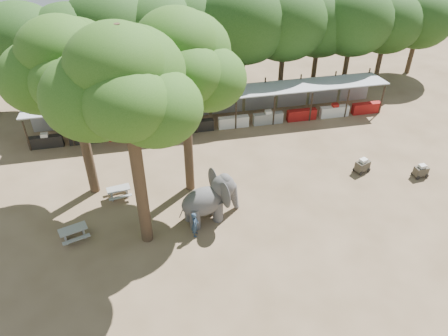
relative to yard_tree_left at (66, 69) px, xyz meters
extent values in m
plane|color=brown|center=(9.13, -7.19, -8.20)|extent=(100.00, 100.00, 0.00)
cube|color=#94979B|center=(9.13, 6.81, -5.70)|extent=(28.00, 2.99, 0.39)
cylinder|color=#2D2319|center=(-3.47, 5.46, -7.00)|extent=(0.12, 0.12, 2.40)
cylinder|color=#2D2319|center=(-3.47, 8.16, -6.80)|extent=(0.12, 0.12, 2.80)
cube|color=black|center=(-3.47, 5.71, -7.75)|extent=(2.38, 0.50, 0.90)
cube|color=gray|center=(-3.47, 8.11, -7.20)|extent=(2.52, 0.12, 2.00)
cylinder|color=#2D2319|center=(-0.67, 5.46, -7.00)|extent=(0.12, 0.12, 2.40)
cylinder|color=#2D2319|center=(-0.67, 8.16, -6.80)|extent=(0.12, 0.12, 2.80)
cube|color=black|center=(-0.67, 5.71, -7.75)|extent=(2.38, 0.50, 0.90)
cube|color=gray|center=(-0.67, 8.11, -7.20)|extent=(2.52, 0.12, 2.00)
cylinder|color=#2D2319|center=(2.13, 5.46, -7.00)|extent=(0.12, 0.12, 2.40)
cylinder|color=#2D2319|center=(2.13, 8.16, -6.80)|extent=(0.12, 0.12, 2.80)
cube|color=maroon|center=(2.13, 5.71, -7.75)|extent=(2.38, 0.50, 0.90)
cube|color=gray|center=(2.13, 8.11, -7.20)|extent=(2.52, 0.12, 2.00)
cylinder|color=#2D2319|center=(4.93, 5.46, -7.00)|extent=(0.12, 0.12, 2.40)
cylinder|color=#2D2319|center=(4.93, 8.16, -6.80)|extent=(0.12, 0.12, 2.80)
cube|color=silver|center=(4.93, 5.71, -7.75)|extent=(2.38, 0.50, 0.90)
cube|color=gray|center=(4.93, 8.11, -7.20)|extent=(2.52, 0.12, 2.00)
cylinder|color=#2D2319|center=(7.73, 5.46, -7.00)|extent=(0.12, 0.12, 2.40)
cylinder|color=#2D2319|center=(7.73, 8.16, -6.80)|extent=(0.12, 0.12, 2.80)
cube|color=black|center=(7.73, 5.71, -7.75)|extent=(2.38, 0.50, 0.90)
cube|color=gray|center=(7.73, 8.11, -7.20)|extent=(2.52, 0.12, 2.00)
cylinder|color=#2D2319|center=(10.53, 5.46, -7.00)|extent=(0.12, 0.12, 2.40)
cylinder|color=#2D2319|center=(10.53, 8.16, -6.80)|extent=(0.12, 0.12, 2.80)
cube|color=silver|center=(10.53, 5.71, -7.75)|extent=(2.38, 0.50, 0.90)
cube|color=gray|center=(10.53, 8.11, -7.20)|extent=(2.52, 0.12, 2.00)
cylinder|color=#2D2319|center=(13.33, 5.46, -7.00)|extent=(0.12, 0.12, 2.40)
cylinder|color=#2D2319|center=(13.33, 8.16, -6.80)|extent=(0.12, 0.12, 2.80)
cube|color=gray|center=(13.33, 5.71, -7.75)|extent=(2.38, 0.50, 0.90)
cube|color=gray|center=(13.33, 8.11, -7.20)|extent=(2.52, 0.12, 2.00)
cylinder|color=#2D2319|center=(16.13, 5.46, -7.00)|extent=(0.12, 0.12, 2.40)
cylinder|color=#2D2319|center=(16.13, 8.16, -6.80)|extent=(0.12, 0.12, 2.80)
cube|color=maroon|center=(16.13, 5.71, -7.75)|extent=(2.38, 0.50, 0.90)
cube|color=gray|center=(16.13, 8.11, -7.20)|extent=(2.52, 0.12, 2.00)
cylinder|color=#2D2319|center=(18.93, 5.46, -7.00)|extent=(0.12, 0.12, 2.40)
cylinder|color=#2D2319|center=(18.93, 8.16, -6.80)|extent=(0.12, 0.12, 2.80)
cube|color=silver|center=(18.93, 5.71, -7.75)|extent=(2.38, 0.50, 0.90)
cube|color=gray|center=(18.93, 8.11, -7.20)|extent=(2.52, 0.12, 2.00)
cylinder|color=#2D2319|center=(21.73, 5.46, -7.00)|extent=(0.12, 0.12, 2.40)
cylinder|color=#2D2319|center=(21.73, 8.16, -6.80)|extent=(0.12, 0.12, 2.80)
cube|color=maroon|center=(21.73, 5.71, -7.75)|extent=(2.38, 0.50, 0.90)
cube|color=gray|center=(21.73, 8.11, -7.20)|extent=(2.52, 0.12, 2.00)
cylinder|color=#332316|center=(0.13, -0.19, -3.60)|extent=(0.60, 0.60, 9.20)
cone|color=#332316|center=(0.13, -0.19, 1.00)|extent=(0.57, 0.57, 2.88)
ellipsoid|color=#204811|center=(-1.27, 0.11, -0.38)|extent=(4.80, 4.80, 3.94)
ellipsoid|color=#204811|center=(1.33, -0.79, -0.78)|extent=(4.20, 4.20, 3.44)
ellipsoid|color=#204811|center=(0.33, 0.91, 0.22)|extent=(5.20, 5.20, 4.26)
ellipsoid|color=#204811|center=(0.13, -1.49, -0.08)|extent=(3.80, 3.80, 3.12)
ellipsoid|color=#204811|center=(-0.17, 0.01, 1.02)|extent=(4.40, 4.40, 3.61)
cylinder|color=#332316|center=(3.13, -5.19, -3.00)|extent=(0.64, 0.64, 10.40)
cone|color=#332316|center=(3.13, -5.19, 2.20)|extent=(0.61, 0.61, 3.25)
ellipsoid|color=#204811|center=(1.73, -4.89, 0.64)|extent=(4.80, 4.80, 3.94)
ellipsoid|color=#204811|center=(4.33, -5.79, 0.24)|extent=(4.20, 4.20, 3.44)
ellipsoid|color=#204811|center=(3.33, -4.09, 1.24)|extent=(5.20, 5.20, 4.26)
ellipsoid|color=#204811|center=(3.13, -6.49, 0.94)|extent=(3.80, 3.80, 3.12)
ellipsoid|color=#204811|center=(2.83, -4.99, 2.04)|extent=(4.40, 4.40, 3.61)
cylinder|color=#332316|center=(6.13, -1.19, -3.40)|extent=(0.56, 0.56, 9.60)
cone|color=#332316|center=(6.13, -1.19, 1.40)|extent=(0.53, 0.53, 3.00)
ellipsoid|color=#204811|center=(4.73, -0.89, -0.04)|extent=(4.80, 4.80, 3.94)
ellipsoid|color=#204811|center=(7.33, -1.79, -0.44)|extent=(4.20, 4.20, 3.44)
ellipsoid|color=#204811|center=(6.33, -0.09, 0.56)|extent=(5.20, 5.20, 4.26)
ellipsoid|color=#204811|center=(6.13, -2.49, 0.26)|extent=(3.80, 3.80, 3.12)
ellipsoid|color=#204811|center=(5.83, -0.99, 1.36)|extent=(4.40, 4.40, 3.61)
cylinder|color=#332316|center=(-4.20, 11.81, -6.33)|extent=(0.44, 0.44, 3.74)
ellipsoid|color=black|center=(-4.20, 11.81, -2.68)|extent=(6.46, 5.95, 5.61)
cylinder|color=#332316|center=(-0.87, 11.81, -6.33)|extent=(0.44, 0.44, 3.74)
ellipsoid|color=black|center=(-0.87, 11.81, -2.68)|extent=(6.46, 5.95, 5.61)
cylinder|color=#332316|center=(2.47, 11.81, -6.33)|extent=(0.44, 0.44, 3.74)
ellipsoid|color=black|center=(2.47, 11.81, -2.68)|extent=(6.46, 5.95, 5.61)
cylinder|color=#332316|center=(5.80, 11.81, -6.33)|extent=(0.44, 0.44, 3.74)
ellipsoid|color=black|center=(5.80, 11.81, -2.68)|extent=(6.46, 5.95, 5.61)
cylinder|color=#332316|center=(9.13, 11.81, -6.33)|extent=(0.44, 0.44, 3.74)
ellipsoid|color=black|center=(9.13, 11.81, -2.68)|extent=(6.46, 5.95, 5.61)
cylinder|color=#332316|center=(12.47, 11.81, -6.33)|extent=(0.44, 0.44, 3.74)
ellipsoid|color=black|center=(12.47, 11.81, -2.68)|extent=(6.46, 5.95, 5.61)
cylinder|color=#332316|center=(15.80, 11.81, -6.33)|extent=(0.44, 0.44, 3.74)
ellipsoid|color=black|center=(15.80, 11.81, -2.68)|extent=(6.46, 5.95, 5.61)
cylinder|color=#332316|center=(19.13, 11.81, -6.33)|extent=(0.44, 0.44, 3.74)
ellipsoid|color=black|center=(19.13, 11.81, -2.68)|extent=(6.46, 5.95, 5.61)
cylinder|color=#332316|center=(22.47, 11.81, -6.33)|extent=(0.44, 0.44, 3.74)
ellipsoid|color=black|center=(22.47, 11.81, -2.68)|extent=(6.46, 5.95, 5.61)
cylinder|color=#332316|center=(25.80, 11.81, -6.33)|extent=(0.44, 0.44, 3.74)
ellipsoid|color=black|center=(25.80, 11.81, -2.68)|extent=(6.46, 5.95, 5.61)
cylinder|color=#332316|center=(29.13, 11.81, -6.33)|extent=(0.44, 0.44, 3.74)
ellipsoid|color=black|center=(29.13, 11.81, -2.68)|extent=(6.46, 5.95, 5.61)
ellipsoid|color=#413F3F|center=(6.49, -4.28, -6.82)|extent=(2.94, 2.18, 1.70)
cylinder|color=#413F3F|center=(5.90, -4.86, -7.49)|extent=(0.75, 0.75, 1.43)
cylinder|color=#413F3F|center=(5.69, -4.08, -7.49)|extent=(0.75, 0.75, 1.43)
cylinder|color=#413F3F|center=(7.30, -4.48, -7.49)|extent=(0.75, 0.75, 1.43)
cylinder|color=#413F3F|center=(7.08, -3.70, -7.49)|extent=(0.75, 0.75, 1.43)
ellipsoid|color=#413F3F|center=(7.70, -3.95, -6.22)|extent=(1.71, 1.52, 1.58)
ellipsoid|color=#413F3F|center=(7.67, -4.76, -6.18)|extent=(0.57, 1.31, 1.62)
ellipsoid|color=#413F3F|center=(7.26, -3.28, -6.18)|extent=(0.57, 1.31, 1.62)
cone|color=#413F3F|center=(8.44, -3.75, -7.31)|extent=(0.80, 0.80, 1.79)
imported|color=#26384C|center=(5.81, -5.46, -7.40)|extent=(0.52, 0.66, 1.61)
cube|color=gray|center=(-0.84, -4.38, -7.48)|extent=(1.64, 1.12, 0.06)
cube|color=gray|center=(-1.32, -4.53, -7.85)|extent=(0.28, 0.60, 0.70)
cube|color=gray|center=(-0.37, -4.23, -7.85)|extent=(0.28, 0.60, 0.70)
cube|color=gray|center=(-0.68, -4.91, -7.78)|extent=(1.51, 0.70, 0.05)
cube|color=gray|center=(-1.01, -3.86, -7.78)|extent=(1.51, 0.70, 0.05)
cube|color=gray|center=(1.65, -1.20, -7.53)|extent=(1.49, 0.87, 0.06)
cube|color=gray|center=(1.19, -1.27, -7.87)|extent=(0.18, 0.57, 0.65)
cube|color=gray|center=(2.11, -1.12, -7.87)|extent=(0.18, 0.57, 0.65)
cube|color=gray|center=(1.74, -1.70, -7.81)|extent=(1.42, 0.46, 0.05)
cube|color=gray|center=(1.57, -0.69, -7.81)|extent=(1.42, 0.46, 0.05)
cube|color=#332C22|center=(17.73, -1.77, -7.73)|extent=(1.08, 0.86, 0.66)
cylinder|color=black|center=(17.49, -2.19, -8.06)|extent=(0.28, 0.15, 0.28)
cylinder|color=black|center=(18.19, -1.92, -8.06)|extent=(0.28, 0.15, 0.28)
cylinder|color=black|center=(17.27, -1.61, -8.06)|extent=(0.28, 0.15, 0.28)
cylinder|color=black|center=(17.97, -1.34, -8.06)|extent=(0.28, 0.15, 0.28)
cube|color=silver|center=(17.73, -1.77, -7.31)|extent=(0.57, 0.52, 0.23)
cube|color=#332C22|center=(21.28, -3.07, -7.77)|extent=(0.91, 0.59, 0.61)
cylinder|color=black|center=(20.96, -3.38, -8.07)|extent=(0.26, 0.07, 0.26)
cylinder|color=black|center=(21.65, -3.33, -8.07)|extent=(0.26, 0.07, 0.26)
cylinder|color=black|center=(20.91, -2.82, -8.07)|extent=(0.26, 0.07, 0.26)
cylinder|color=black|center=(21.60, -2.76, -8.07)|extent=(0.26, 0.07, 0.26)
cube|color=silver|center=(21.28, -3.07, -7.38)|extent=(0.46, 0.38, 0.22)
camera|label=1|loc=(3.78, -23.14, 9.41)|focal=35.00mm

